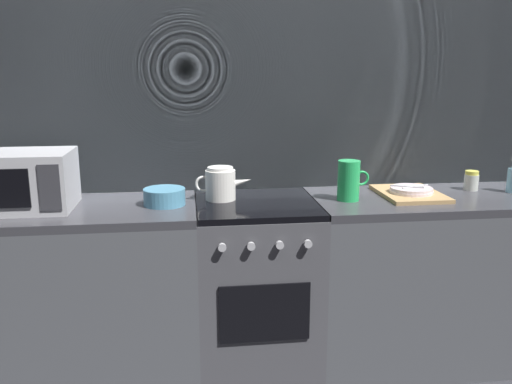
# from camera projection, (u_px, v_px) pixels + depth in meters

# --- Properties ---
(ground_plane) EXTENTS (8.00, 8.00, 0.00)m
(ground_plane) POSITION_uv_depth(u_px,v_px,m) (256.00, 366.00, 2.84)
(ground_plane) COLOR #2D2D33
(back_wall) EXTENTS (3.60, 0.05, 2.40)m
(back_wall) POSITION_uv_depth(u_px,v_px,m) (249.00, 134.00, 2.88)
(back_wall) COLOR gray
(back_wall) RESTS_ON ground_plane
(counter_left) EXTENTS (1.20, 0.60, 0.90)m
(counter_left) POSITION_uv_depth(u_px,v_px,m) (75.00, 296.00, 2.62)
(counter_left) COLOR #515459
(counter_left) RESTS_ON ground_plane
(stove_unit) EXTENTS (0.60, 0.63, 0.90)m
(stove_unit) POSITION_uv_depth(u_px,v_px,m) (256.00, 287.00, 2.73)
(stove_unit) COLOR #4C4C51
(stove_unit) RESTS_ON ground_plane
(counter_right) EXTENTS (1.20, 0.60, 0.90)m
(counter_right) POSITION_uv_depth(u_px,v_px,m) (423.00, 278.00, 2.85)
(counter_right) COLOR #515459
(counter_right) RESTS_ON ground_plane
(microwave) EXTENTS (0.46, 0.35, 0.27)m
(microwave) POSITION_uv_depth(u_px,v_px,m) (21.00, 181.00, 2.47)
(microwave) COLOR #B2B2B7
(microwave) RESTS_ON counter_left
(kettle) EXTENTS (0.28, 0.15, 0.17)m
(kettle) POSITION_uv_depth(u_px,v_px,m) (221.00, 184.00, 2.66)
(kettle) COLOR white
(kettle) RESTS_ON stove_unit
(mixing_bowl) EXTENTS (0.20, 0.20, 0.08)m
(mixing_bowl) POSITION_uv_depth(u_px,v_px,m) (164.00, 197.00, 2.57)
(mixing_bowl) COLOR teal
(mixing_bowl) RESTS_ON counter_left
(pitcher) EXTENTS (0.16, 0.11, 0.20)m
(pitcher) POSITION_uv_depth(u_px,v_px,m) (349.00, 180.00, 2.65)
(pitcher) COLOR green
(pitcher) RESTS_ON counter_right
(dish_pile) EXTENTS (0.30, 0.40, 0.06)m
(dish_pile) POSITION_uv_depth(u_px,v_px,m) (410.00, 192.00, 2.75)
(dish_pile) COLOR tan
(dish_pile) RESTS_ON counter_right
(spice_jar) EXTENTS (0.08, 0.08, 0.10)m
(spice_jar) POSITION_uv_depth(u_px,v_px,m) (471.00, 181.00, 2.88)
(spice_jar) COLOR silver
(spice_jar) RESTS_ON counter_right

